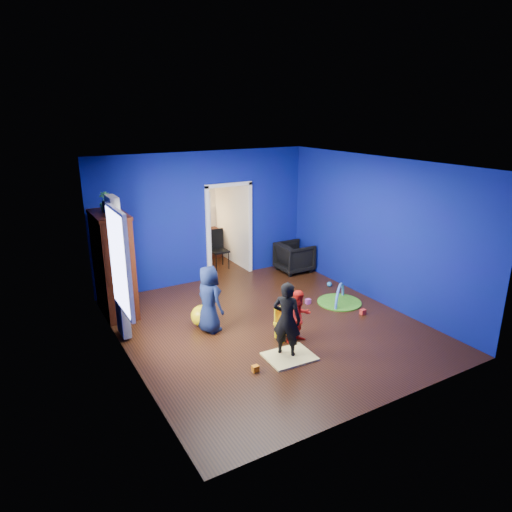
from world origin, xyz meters
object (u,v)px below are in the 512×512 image
crt_tv (116,262)px  kid_chair (285,325)px  child_navy (209,299)px  tv_armoire (114,264)px  play_mat (339,302)px  hopper_ball (202,316)px  armchair (294,257)px  folding_chair (219,250)px  toddler_red (299,316)px  vase (112,209)px  study_desk (203,244)px  child_black (287,319)px

crt_tv → kid_chair: size_ratio=1.40×
child_navy → tv_armoire: tv_armoire is taller
crt_tv → play_mat: size_ratio=0.79×
hopper_ball → armchair: bearing=26.9°
folding_chair → hopper_ball: bearing=-121.6°
armchair → crt_tv: bearing=94.0°
crt_tv → play_mat: (3.95, -1.80, -1.01)m
armchair → toddler_red: 3.52m
vase → study_desk: vase is taller
armchair → study_desk: bearing=36.2°
folding_chair → tv_armoire: bearing=-154.6°
kid_chair → folding_chair: folding_chair is taller
kid_chair → armchair: bearing=44.3°
tv_armoire → hopper_ball: 1.94m
child_black → folding_chair: child_black is taller
hopper_ball → folding_chair: folding_chair is taller
toddler_red → crt_tv: size_ratio=1.31×
study_desk → child_black: bearing=-99.7°
toddler_red → kid_chair: (-0.15, 0.20, -0.21)m
armchair → child_black: child_black is taller
play_mat → child_navy: bearing=175.7°
armchair → tv_armoire: size_ratio=0.39×
study_desk → tv_armoire: bearing=-140.8°
armchair → child_black: bearing=144.3°
armchair → tv_armoire: 4.34m
child_navy → play_mat: child_navy is taller
tv_armoire → study_desk: 3.69m
armchair → folding_chair: 1.84m
child_navy → kid_chair: (0.98, -0.91, -0.35)m
tv_armoire → play_mat: size_ratio=2.22×
vase → crt_tv: size_ratio=0.36×
kid_chair → hopper_ball: bearing=123.3°
child_navy → vase: 2.31m
child_navy → crt_tv: (-1.18, 1.59, 0.42)m
child_navy → folding_chair: 3.34m
folding_chair → crt_tv: bearing=-154.2°
crt_tv → hopper_ball: size_ratio=1.80×
child_navy → folding_chair: size_ratio=1.31×
study_desk → crt_tv: bearing=-140.4°
hopper_ball → play_mat: size_ratio=0.44×
toddler_red → armchair: bearing=56.7°
hopper_ball → folding_chair: size_ratio=0.42×
study_desk → hopper_ball: bearing=-114.4°
child_navy → vase: bearing=30.4°
toddler_red → kid_chair: bearing=127.0°
hopper_ball → folding_chair: 3.16m
toddler_red → tv_armoire: (-2.35, 2.70, 0.52)m
study_desk → folding_chair: size_ratio=0.96×
crt_tv → folding_chair: 3.14m
child_black → kid_chair: (0.28, 0.46, -0.37)m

